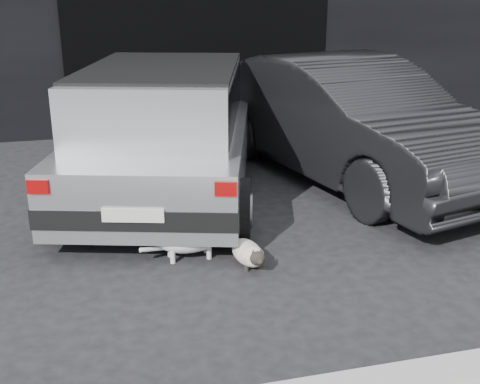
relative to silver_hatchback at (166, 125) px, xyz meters
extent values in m
plane|color=black|center=(-0.10, -1.19, -0.78)|extent=(80.00, 80.00, 0.00)
cube|color=black|center=(0.90, 2.80, 0.52)|extent=(4.00, 0.10, 2.60)
cube|color=#969691|center=(0.90, -3.79, -0.72)|extent=(18.00, 0.25, 0.12)
cube|color=silver|center=(0.03, 0.09, -0.30)|extent=(2.73, 4.16, 0.61)
cube|color=silver|center=(-0.03, -0.09, 0.31)|extent=(2.17, 2.88, 0.61)
cube|color=black|center=(-0.03, -0.09, 0.31)|extent=(2.15, 2.79, 0.49)
cube|color=black|center=(-0.50, -1.68, -0.39)|extent=(1.70, 0.64, 0.18)
cube|color=black|center=(0.55, 1.87, -0.39)|extent=(1.70, 0.64, 0.18)
cube|color=silver|center=(-0.52, -1.76, -0.33)|extent=(0.49, 0.16, 0.12)
cube|color=#8C0707|center=(-1.25, -1.54, -0.09)|extent=(0.18, 0.08, 0.12)
cube|color=#8C0707|center=(0.21, -1.97, -0.09)|extent=(0.18, 0.08, 0.12)
cube|color=black|center=(-0.03, -0.09, 0.63)|extent=(2.10, 2.63, 0.03)
cylinder|color=black|center=(-1.16, -0.99, -0.48)|extent=(0.38, 0.63, 0.59)
cylinder|color=slate|center=(-1.28, -0.95, -0.48)|extent=(0.11, 0.32, 0.32)
cylinder|color=black|center=(0.44, -1.46, -0.48)|extent=(0.38, 0.63, 0.59)
cylinder|color=slate|center=(0.55, -1.50, -0.48)|extent=(0.11, 0.32, 0.32)
cylinder|color=black|center=(-0.40, 1.60, -0.48)|extent=(0.38, 0.63, 0.59)
cylinder|color=slate|center=(-0.51, 1.64, -0.48)|extent=(0.11, 0.32, 0.32)
cylinder|color=black|center=(1.21, 1.13, -0.48)|extent=(0.38, 0.63, 0.59)
cylinder|color=slate|center=(1.32, 1.10, -0.48)|extent=(0.11, 0.32, 0.32)
imported|color=black|center=(2.14, 0.01, -0.07)|extent=(2.49, 4.56, 1.42)
ellipsoid|color=beige|center=(0.39, -1.94, -0.68)|extent=(0.27, 0.48, 0.18)
ellipsoid|color=beige|center=(0.41, -2.06, -0.66)|extent=(0.22, 0.22, 0.17)
ellipsoid|color=black|center=(0.42, -2.18, -0.63)|extent=(0.14, 0.13, 0.12)
sphere|color=black|center=(0.42, -2.23, -0.63)|extent=(0.05, 0.05, 0.05)
cone|color=black|center=(0.45, -2.16, -0.57)|extent=(0.05, 0.06, 0.06)
cone|color=black|center=(0.38, -2.17, -0.57)|extent=(0.05, 0.06, 0.06)
cylinder|color=black|center=(0.46, -2.07, -0.75)|extent=(0.04, 0.04, 0.06)
cylinder|color=black|center=(0.35, -2.08, -0.75)|extent=(0.04, 0.04, 0.06)
cylinder|color=black|center=(0.44, -1.80, -0.75)|extent=(0.04, 0.04, 0.06)
cylinder|color=black|center=(0.32, -1.81, -0.75)|extent=(0.04, 0.04, 0.06)
cylinder|color=black|center=(0.37, -1.69, -0.71)|extent=(0.14, 0.24, 0.08)
ellipsoid|color=white|center=(-0.06, -1.71, -0.61)|extent=(0.54, 0.28, 0.23)
ellipsoid|color=white|center=(0.07, -1.71, -0.58)|extent=(0.23, 0.23, 0.19)
ellipsoid|color=silver|center=(0.21, -1.70, -0.51)|extent=(0.14, 0.15, 0.14)
sphere|color=silver|center=(0.27, -1.70, -0.51)|extent=(0.06, 0.06, 0.06)
cone|color=silver|center=(0.20, -1.67, -0.44)|extent=(0.06, 0.05, 0.07)
cone|color=silver|center=(0.20, -1.74, -0.44)|extent=(0.06, 0.05, 0.07)
cylinder|color=silver|center=(0.10, -1.64, -0.71)|extent=(0.04, 0.04, 0.13)
cylinder|color=silver|center=(0.10, -1.77, -0.71)|extent=(0.04, 0.04, 0.13)
cylinder|color=silver|center=(-0.22, -1.65, -0.71)|extent=(0.04, 0.04, 0.13)
cylinder|color=silver|center=(-0.21, -1.78, -0.71)|extent=(0.04, 0.04, 0.13)
cylinder|color=silver|center=(-0.35, -1.72, -0.66)|extent=(0.29, 0.14, 0.09)
ellipsoid|color=gray|center=(-0.15, -1.74, -0.58)|extent=(0.20, 0.15, 0.10)
camera|label=1|loc=(-0.80, -6.36, 1.48)|focal=45.00mm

